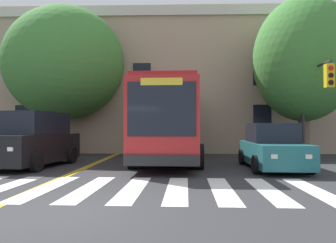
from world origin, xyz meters
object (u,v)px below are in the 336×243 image
(city_bus, at_px, (171,122))
(traffic_light_near_corner, at_px, (314,94))
(car_silver_behind_bus, at_px, (163,137))
(street_tree_curbside_large, at_px, (303,59))
(car_black_near_lane, at_px, (33,141))
(street_tree_curbside_small, at_px, (64,64))
(car_teal_far_lane, at_px, (272,148))

(city_bus, height_order, traffic_light_near_corner, traffic_light_near_corner)
(city_bus, relative_size, car_silver_behind_bus, 3.11)
(street_tree_curbside_large, bearing_deg, car_black_near_lane, -161.94)
(car_silver_behind_bus, height_order, street_tree_curbside_large, street_tree_curbside_large)
(city_bus, distance_m, traffic_light_near_corner, 6.88)
(car_silver_behind_bus, bearing_deg, street_tree_curbside_small, -124.70)
(car_teal_far_lane, distance_m, traffic_light_near_corner, 4.24)
(car_black_near_lane, distance_m, street_tree_curbside_large, 13.90)
(street_tree_curbside_large, height_order, street_tree_curbside_small, street_tree_curbside_small)
(car_silver_behind_bus, bearing_deg, street_tree_curbside_large, -50.94)
(city_bus, relative_size, street_tree_curbside_small, 1.34)
(street_tree_curbside_small, bearing_deg, street_tree_curbside_large, -7.19)
(car_teal_far_lane, distance_m, street_tree_curbside_small, 12.96)
(car_black_near_lane, xyz_separation_m, car_silver_behind_bus, (4.76, 13.78, -0.20))
(car_teal_far_lane, xyz_separation_m, traffic_light_near_corner, (2.62, 2.34, 2.38))
(traffic_light_near_corner, height_order, street_tree_curbside_small, street_tree_curbside_small)
(car_silver_behind_bus, height_order, street_tree_curbside_small, street_tree_curbside_small)
(city_bus, distance_m, street_tree_curbside_large, 7.84)
(car_teal_far_lane, distance_m, street_tree_curbside_large, 6.95)
(traffic_light_near_corner, xyz_separation_m, street_tree_curbside_large, (0.34, 2.14, 2.03))
(car_teal_far_lane, height_order, traffic_light_near_corner, traffic_light_near_corner)
(street_tree_curbside_small, bearing_deg, city_bus, -23.46)
(car_teal_far_lane, bearing_deg, traffic_light_near_corner, 41.73)
(city_bus, height_order, street_tree_curbside_large, street_tree_curbside_large)
(city_bus, xyz_separation_m, traffic_light_near_corner, (6.67, -1.06, 1.31))
(car_silver_behind_bus, xyz_separation_m, street_tree_curbside_large, (7.85, -9.67, 4.36))
(car_black_near_lane, distance_m, traffic_light_near_corner, 12.60)
(city_bus, bearing_deg, traffic_light_near_corner, -9.05)
(traffic_light_near_corner, relative_size, street_tree_curbside_small, 0.54)
(street_tree_curbside_large, bearing_deg, street_tree_curbside_small, 172.81)
(city_bus, relative_size, traffic_light_near_corner, 2.49)
(car_silver_behind_bus, relative_size, traffic_light_near_corner, 0.80)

